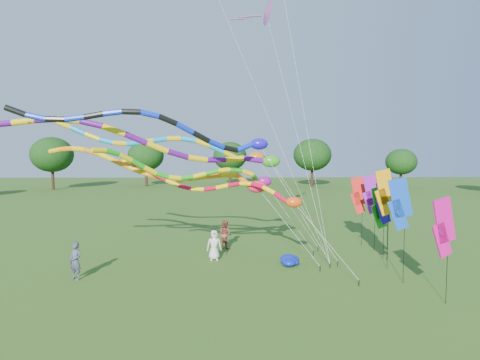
{
  "coord_description": "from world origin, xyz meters",
  "views": [
    {
      "loc": [
        -2.65,
        -16.51,
        6.18
      ],
      "look_at": [
        -2.24,
        3.08,
        4.8
      ],
      "focal_mm": 30.0,
      "sensor_mm": 36.0,
      "label": 1
    }
  ],
  "objects_px": {
    "person_b": "(75,261)",
    "blue_nylon_heap": "(289,261)",
    "tube_kite_red": "(226,188)",
    "tube_kite_orange": "(177,172)",
    "person_a": "(214,245)",
    "person_c": "(225,234)"
  },
  "relations": [
    {
      "from": "person_b",
      "to": "blue_nylon_heap",
      "type": "bearing_deg",
      "value": 39.11
    },
    {
      "from": "blue_nylon_heap",
      "to": "person_b",
      "type": "xyz_separation_m",
      "value": [
        -10.73,
        -2.32,
        0.7
      ]
    },
    {
      "from": "blue_nylon_heap",
      "to": "tube_kite_red",
      "type": "bearing_deg",
      "value": -166.92
    },
    {
      "from": "tube_kite_orange",
      "to": "person_a",
      "type": "bearing_deg",
      "value": 29.68
    },
    {
      "from": "person_b",
      "to": "person_c",
      "type": "xyz_separation_m",
      "value": [
        7.14,
        6.21,
        -0.01
      ]
    },
    {
      "from": "person_a",
      "to": "person_b",
      "type": "bearing_deg",
      "value": -158.06
    },
    {
      "from": "person_a",
      "to": "person_c",
      "type": "distance_m",
      "value": 2.84
    },
    {
      "from": "blue_nylon_heap",
      "to": "person_c",
      "type": "distance_m",
      "value": 5.33
    },
    {
      "from": "tube_kite_orange",
      "to": "person_c",
      "type": "relative_size",
      "value": 8.26
    },
    {
      "from": "tube_kite_orange",
      "to": "person_c",
      "type": "height_order",
      "value": "tube_kite_orange"
    },
    {
      "from": "blue_nylon_heap",
      "to": "person_b",
      "type": "relative_size",
      "value": 0.83
    },
    {
      "from": "tube_kite_orange",
      "to": "person_b",
      "type": "height_order",
      "value": "tube_kite_orange"
    },
    {
      "from": "tube_kite_red",
      "to": "person_b",
      "type": "xyz_separation_m",
      "value": [
        -7.28,
        -1.52,
        -3.41
      ]
    },
    {
      "from": "person_a",
      "to": "person_b",
      "type": "distance_m",
      "value": 7.4
    },
    {
      "from": "tube_kite_orange",
      "to": "person_b",
      "type": "bearing_deg",
      "value": -133.56
    },
    {
      "from": "person_c",
      "to": "blue_nylon_heap",
      "type": "bearing_deg",
      "value": 179.48
    },
    {
      "from": "tube_kite_orange",
      "to": "person_a",
      "type": "height_order",
      "value": "tube_kite_orange"
    },
    {
      "from": "tube_kite_red",
      "to": "person_c",
      "type": "distance_m",
      "value": 5.81
    },
    {
      "from": "tube_kite_orange",
      "to": "blue_nylon_heap",
      "type": "bearing_deg",
      "value": 9.04
    },
    {
      "from": "person_a",
      "to": "tube_kite_red",
      "type": "bearing_deg",
      "value": -74.79
    },
    {
      "from": "tube_kite_red",
      "to": "tube_kite_orange",
      "type": "xyz_separation_m",
      "value": [
        -2.75,
        1.35,
        0.73
      ]
    },
    {
      "from": "tube_kite_red",
      "to": "person_c",
      "type": "height_order",
      "value": "tube_kite_red"
    }
  ]
}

